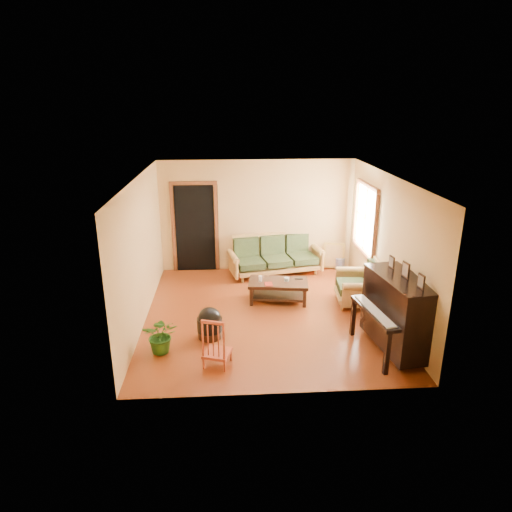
{
  "coord_description": "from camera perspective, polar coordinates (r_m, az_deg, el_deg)",
  "views": [
    {
      "loc": [
        -0.69,
        -7.84,
        3.86
      ],
      "look_at": [
        -0.17,
        0.2,
        1.1
      ],
      "focal_mm": 32.0,
      "sensor_mm": 36.0,
      "label": 1
    }
  ],
  "objects": [
    {
      "name": "candle",
      "position": [
        9.1,
        0.54,
        -2.85
      ],
      "size": [
        0.09,
        0.09,
        0.12
      ],
      "primitive_type": "cylinder",
      "rotation": [
        0.0,
        0.0,
        0.39
      ],
      "color": "silver",
      "rests_on": "coffee_table"
    },
    {
      "name": "armchair",
      "position": [
        9.21,
        12.48,
        -3.2
      ],
      "size": [
        0.96,
        1.0,
        0.93
      ],
      "primitive_type": "cube",
      "rotation": [
        0.0,
        0.0,
        -0.09
      ],
      "color": "#AA7C3E",
      "rests_on": "floor"
    },
    {
      "name": "sofa",
      "position": [
        10.55,
        2.5,
        0.07
      ],
      "size": [
        2.25,
        1.3,
        0.91
      ],
      "primitive_type": "cube",
      "rotation": [
        0.0,
        0.0,
        0.21
      ],
      "color": "#AA7C3E",
      "rests_on": "floor"
    },
    {
      "name": "footstool",
      "position": [
        7.9,
        -5.8,
        -8.75
      ],
      "size": [
        0.49,
        0.49,
        0.41
      ],
      "primitive_type": "cylinder",
      "rotation": [
        0.0,
        0.0,
        -0.16
      ],
      "color": "black",
      "rests_on": "floor"
    },
    {
      "name": "doorway",
      "position": [
        10.73,
        -7.62,
        3.42
      ],
      "size": [
        1.08,
        0.16,
        2.05
      ],
      "primitive_type": "cube",
      "color": "black",
      "rests_on": "floor"
    },
    {
      "name": "leaning_frame",
      "position": [
        11.09,
        9.72,
        0.07
      ],
      "size": [
        0.51,
        0.24,
        0.66
      ],
      "primitive_type": "cube",
      "rotation": [
        0.0,
        0.0,
        -0.27
      ],
      "color": "#B6923C",
      "rests_on": "floor"
    },
    {
      "name": "book",
      "position": [
        8.96,
        1.1,
        -3.56
      ],
      "size": [
        0.16,
        0.21,
        0.02
      ],
      "primitive_type": "imported",
      "rotation": [
        0.0,
        0.0,
        0.03
      ],
      "color": "maroon",
      "rests_on": "coffee_table"
    },
    {
      "name": "piano",
      "position": [
        7.64,
        17.31,
        -7.01
      ],
      "size": [
        1.04,
        1.54,
        1.27
      ],
      "primitive_type": "cube",
      "rotation": [
        0.0,
        0.0,
        0.14
      ],
      "color": "black",
      "rests_on": "floor"
    },
    {
      "name": "coffee_table",
      "position": [
        9.22,
        2.78,
        -4.41
      ],
      "size": [
        1.25,
        0.79,
        0.43
      ],
      "primitive_type": "cube",
      "rotation": [
        0.0,
        0.0,
        -0.13
      ],
      "color": "black",
      "rests_on": "floor"
    },
    {
      "name": "floor",
      "position": [
        8.77,
        1.23,
        -7.22
      ],
      "size": [
        5.0,
        5.0,
        0.0
      ],
      "primitive_type": "plane",
      "color": "#5E220C",
      "rests_on": "ground"
    },
    {
      "name": "glass_jar",
      "position": [
        9.16,
        3.84,
        -2.92
      ],
      "size": [
        0.12,
        0.12,
        0.07
      ],
      "primitive_type": "cylinder",
      "rotation": [
        0.0,
        0.0,
        -0.2
      ],
      "color": "silver",
      "rests_on": "coffee_table"
    },
    {
      "name": "remote",
      "position": [
        9.27,
        5.38,
        -2.86
      ],
      "size": [
        0.16,
        0.05,
        0.02
      ],
      "primitive_type": "cube",
      "rotation": [
        0.0,
        0.0,
        -0.05
      ],
      "color": "black",
      "rests_on": "coffee_table"
    },
    {
      "name": "potted_plant",
      "position": [
        7.54,
        -11.74,
        -9.62
      ],
      "size": [
        0.56,
        0.49,
        0.62
      ],
      "primitive_type": "imported",
      "rotation": [
        0.0,
        0.0,
        -0.02
      ],
      "color": "#245518",
      "rests_on": "floor"
    },
    {
      "name": "ceramic_crock",
      "position": [
        11.13,
        10.44,
        -0.94
      ],
      "size": [
        0.25,
        0.25,
        0.28
      ],
      "primitive_type": "cylinder",
      "rotation": [
        0.0,
        0.0,
        0.13
      ],
      "color": "#313E93",
      "rests_on": "floor"
    },
    {
      "name": "window",
      "position": [
        9.88,
        13.56,
        4.56
      ],
      "size": [
        0.12,
        1.36,
        1.46
      ],
      "primitive_type": "cube",
      "color": "white",
      "rests_on": "right_wall"
    },
    {
      "name": "red_chair",
      "position": [
        7.04,
        -4.91,
        -10.53
      ],
      "size": [
        0.49,
        0.52,
        0.82
      ],
      "primitive_type": "cube",
      "rotation": [
        0.0,
        0.0,
        -0.31
      ],
      "color": "maroon",
      "rests_on": "floor"
    }
  ]
}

